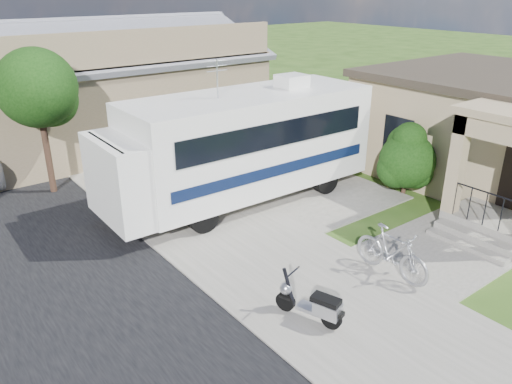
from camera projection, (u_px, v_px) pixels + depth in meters
ground at (337, 270)px, 11.80m from camera, size 120.00×120.00×0.00m
sidewalk_slab at (122, 165)px, 18.53m from camera, size 4.00×80.00×0.06m
driveway_slab at (267, 195)px, 15.92m from camera, size 7.00×6.00×0.05m
walk_slab at (448, 248)px, 12.75m from camera, size 4.00×3.00×0.05m
house at (491, 125)px, 17.16m from camera, size 9.47×7.80×3.54m
warehouse at (101, 92)px, 21.23m from camera, size 12.50×8.40×5.04m
street_tree_a at (40, 91)px, 15.07m from camera, size 2.44×2.40×4.58m
motorhome at (241, 143)px, 14.86m from camera, size 8.48×2.85×4.33m
shrub at (407, 158)px, 15.67m from camera, size 1.92×1.83×2.36m
scooter at (313, 304)px, 9.79m from camera, size 0.73×1.45×0.98m
bicycle at (391, 255)px, 11.29m from camera, size 0.61×1.97×1.17m
garden_hose at (447, 229)px, 13.56m from camera, size 0.41×0.41×0.18m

